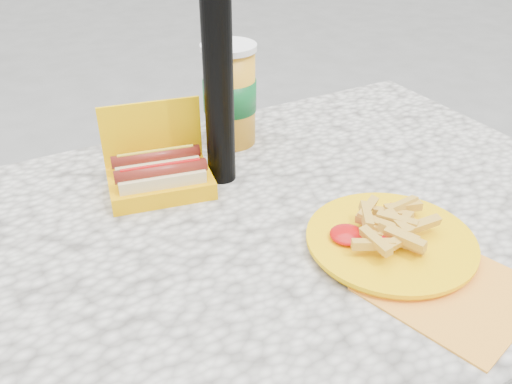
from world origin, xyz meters
TOP-DOWN VIEW (x-y plane):
  - picnic_table at (0.00, 0.00)m, footprint 1.20×0.80m
  - hotdog_box at (-0.11, 0.17)m, footprint 0.19×0.15m
  - fries_plate at (0.13, -0.15)m, footprint 0.26×0.36m
  - soda_cup at (0.08, 0.28)m, footprint 0.11×0.11m

SIDE VIEW (x-z plane):
  - picnic_table at x=0.00m, z-range 0.27..1.02m
  - fries_plate at x=0.13m, z-range 0.74..0.79m
  - hotdog_box at x=-0.11m, z-range 0.71..0.85m
  - soda_cup at x=0.08m, z-range 0.75..0.95m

